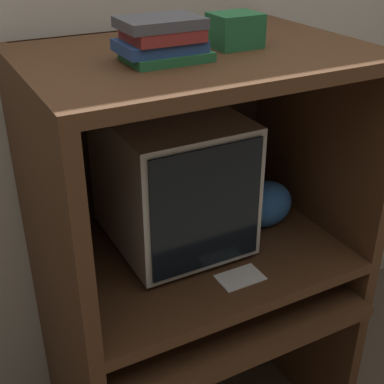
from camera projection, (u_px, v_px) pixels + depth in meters
wall_back at (140, 58)px, 1.76m from camera, size 6.00×0.06×2.60m
desk_base at (201, 341)px, 1.84m from camera, size 0.93×0.71×0.65m
desk_monitor_shelf at (196, 255)px, 1.71m from camera, size 0.93×0.67×0.14m
hutch_upper at (191, 121)px, 1.53m from camera, size 0.93×0.67×0.62m
crt_monitor at (172, 179)px, 1.63m from camera, size 0.37×0.45×0.43m
keyboard at (194, 305)px, 1.64m from camera, size 0.40×0.16×0.03m
mouse at (264, 285)px, 1.73m from camera, size 0.06×0.04×0.03m
snack_bag at (265, 204)px, 1.78m from camera, size 0.19×0.14×0.16m
book_stack at (162, 40)px, 1.28m from camera, size 0.21×0.15×0.10m
paper_card at (240, 277)px, 1.55m from camera, size 0.13×0.09×0.00m
storage_box at (235, 30)px, 1.41m from camera, size 0.13×0.11×0.09m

